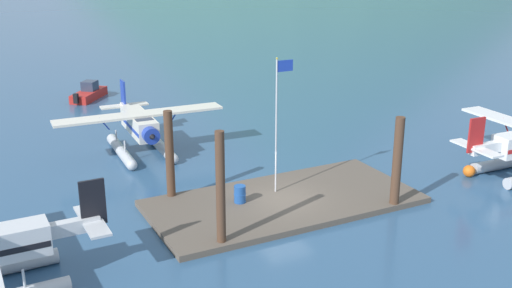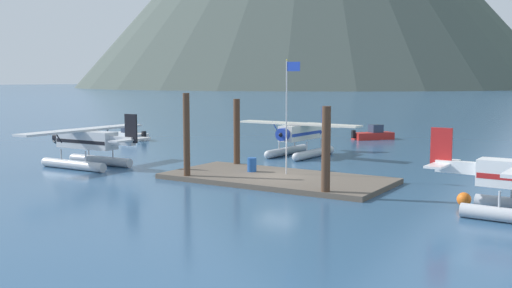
% 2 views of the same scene
% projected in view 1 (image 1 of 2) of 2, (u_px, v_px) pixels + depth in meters
% --- Properties ---
extents(ground_plane, '(1200.00, 1200.00, 0.00)m').
position_uv_depth(ground_plane, '(284.00, 204.00, 30.57)').
color(ground_plane, '#2D5175').
extents(dock_platform, '(13.56, 6.48, 0.30)m').
position_uv_depth(dock_platform, '(284.00, 202.00, 30.52)').
color(dock_platform, brown).
rests_on(dock_platform, ground).
extents(piling_near_left, '(0.40, 0.40, 5.29)m').
position_uv_depth(piling_near_left, '(221.00, 191.00, 25.39)').
color(piling_near_left, '#4C3323').
rests_on(piling_near_left, ground).
extents(piling_near_right, '(0.46, 0.46, 4.74)m').
position_uv_depth(piling_near_right, '(397.00, 164.00, 29.33)').
color(piling_near_right, '#4C3323').
rests_on(piling_near_right, ground).
extents(piling_far_left, '(0.44, 0.44, 4.77)m').
position_uv_depth(piling_far_left, '(170.00, 157.00, 30.26)').
color(piling_far_left, '#4C3323').
rests_on(piling_far_left, ground).
extents(flagpole, '(0.95, 0.10, 7.02)m').
position_uv_depth(flagpole, '(278.00, 111.00, 30.09)').
color(flagpole, silver).
rests_on(flagpole, dock_platform).
extents(fuel_drum, '(0.62, 0.62, 0.88)m').
position_uv_depth(fuel_drum, '(240.00, 194.00, 29.94)').
color(fuel_drum, '#1E4C99').
rests_on(fuel_drum, dock_platform).
extents(mooring_buoy, '(0.68, 0.68, 0.68)m').
position_uv_depth(mooring_buoy, '(469.00, 171.00, 34.11)').
color(mooring_buoy, orange).
rests_on(mooring_buoy, ground).
extents(seaplane_cream_bow_left, '(10.45, 7.98, 3.84)m').
position_uv_depth(seaplane_cream_bow_left, '(140.00, 129.00, 37.56)').
color(seaplane_cream_bow_left, '#B7BABF').
rests_on(seaplane_cream_bow_left, ground).
extents(boat_red_open_north, '(3.77, 4.23, 1.50)m').
position_uv_depth(boat_red_open_north, '(89.00, 93.00, 51.45)').
color(boat_red_open_north, '#B2231E').
rests_on(boat_red_open_north, ground).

